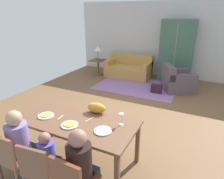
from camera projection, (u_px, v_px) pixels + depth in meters
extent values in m
cube|color=brown|center=(129.00, 108.00, 5.17)|extent=(6.78, 6.42, 0.02)
cube|color=silver|center=(163.00, 40.00, 7.40)|extent=(6.78, 0.10, 2.70)
cube|color=brown|center=(77.00, 121.00, 3.08)|extent=(1.86, 0.90, 0.04)
cube|color=brown|center=(20.00, 140.00, 3.25)|extent=(0.06, 0.06, 0.72)
cube|color=brown|center=(117.00, 177.00, 2.53)|extent=(0.06, 0.06, 0.72)
cube|color=brown|center=(53.00, 119.00, 3.91)|extent=(0.06, 0.06, 0.72)
cube|color=brown|center=(138.00, 143.00, 3.19)|extent=(0.06, 0.06, 0.72)
cylinder|color=white|center=(46.00, 116.00, 3.18)|extent=(0.25, 0.25, 0.02)
cylinder|color=#D99352|center=(46.00, 115.00, 3.18)|extent=(0.17, 0.17, 0.01)
cylinder|color=silver|center=(70.00, 125.00, 2.92)|extent=(0.25, 0.25, 0.02)
cylinder|color=gold|center=(69.00, 124.00, 2.92)|extent=(0.17, 0.17, 0.01)
cylinder|color=silver|center=(103.00, 131.00, 2.78)|extent=(0.25, 0.25, 0.02)
cylinder|color=silver|center=(121.00, 124.00, 2.95)|extent=(0.06, 0.06, 0.01)
cylinder|color=silver|center=(121.00, 122.00, 2.93)|extent=(0.01, 0.01, 0.09)
cone|color=silver|center=(121.00, 116.00, 2.90)|extent=(0.07, 0.07, 0.09)
cube|color=silver|center=(60.00, 117.00, 3.15)|extent=(0.03, 0.15, 0.01)
cube|color=silver|center=(89.00, 119.00, 3.09)|extent=(0.05, 0.17, 0.01)
cube|color=brown|center=(17.00, 156.00, 2.79)|extent=(0.42, 0.42, 0.04)
cube|color=brown|center=(2.00, 151.00, 2.55)|extent=(0.42, 0.04, 0.42)
cube|color=brown|center=(39.00, 165.00, 2.95)|extent=(0.04, 0.04, 0.41)
cube|color=brown|center=(22.00, 157.00, 3.10)|extent=(0.04, 0.04, 0.41)
cube|color=brown|center=(1.00, 173.00, 2.80)|extent=(0.04, 0.04, 0.41)
cube|color=#303D52|center=(28.00, 162.00, 2.99)|extent=(0.26, 0.34, 0.45)
cylinder|color=#816EB3|center=(18.00, 139.00, 2.75)|extent=(0.30, 0.30, 0.46)
sphere|color=tan|center=(14.00, 118.00, 2.64)|extent=(0.21, 0.21, 0.21)
cube|color=brown|center=(45.00, 168.00, 2.58)|extent=(0.47, 0.47, 0.04)
cube|color=brown|center=(33.00, 164.00, 2.33)|extent=(0.42, 0.09, 0.42)
cube|color=brown|center=(66.00, 175.00, 2.77)|extent=(0.04, 0.04, 0.41)
cube|color=brown|center=(44.00, 169.00, 2.88)|extent=(0.04, 0.04, 0.41)
cube|color=#382D47|center=(53.00, 174.00, 2.76)|extent=(0.21, 0.26, 0.45)
cylinder|color=#484BBF|center=(47.00, 153.00, 2.57)|extent=(0.22, 0.22, 0.33)
sphere|color=#A56753|center=(45.00, 138.00, 2.48)|extent=(0.15, 0.15, 0.15)
cube|color=brown|center=(66.00, 178.00, 2.13)|extent=(0.42, 0.06, 0.42)
cylinder|color=black|center=(79.00, 162.00, 2.33)|extent=(0.30, 0.30, 0.46)
sphere|color=#986755|center=(78.00, 138.00, 2.21)|extent=(0.21, 0.21, 0.21)
ellipsoid|color=gold|center=(97.00, 108.00, 3.28)|extent=(0.33, 0.19, 0.17)
cube|color=#8F639E|center=(137.00, 86.00, 6.69)|extent=(2.60, 1.80, 0.01)
cube|color=#B68741|center=(128.00, 72.00, 7.55)|extent=(1.66, 0.84, 0.42)
cube|color=#B68741|center=(132.00, 59.00, 7.68)|extent=(1.66, 0.20, 0.40)
cube|color=#B68741|center=(111.00, 62.00, 7.74)|extent=(0.18, 0.84, 0.20)
cube|color=#B68741|center=(148.00, 66.00, 7.13)|extent=(0.18, 0.84, 0.20)
cube|color=#55464D|center=(178.00, 84.00, 6.25)|extent=(1.14, 1.15, 0.42)
cube|color=#55464D|center=(169.00, 71.00, 6.09)|extent=(0.58, 0.84, 0.40)
cube|color=#55464D|center=(183.00, 78.00, 5.83)|extent=(0.82, 0.56, 0.20)
cube|color=#55464D|center=(175.00, 71.00, 6.45)|extent=(0.82, 0.56, 0.20)
cube|color=#3A5F4E|center=(176.00, 51.00, 6.94)|extent=(1.10, 0.56, 2.10)
cube|color=gold|center=(175.00, 52.00, 6.70)|extent=(0.02, 0.01, 1.89)
sphere|color=gold|center=(173.00, 52.00, 6.72)|extent=(0.04, 0.04, 0.04)
sphere|color=gold|center=(177.00, 53.00, 6.67)|extent=(0.04, 0.04, 0.04)
cube|color=brown|center=(98.00, 60.00, 7.74)|extent=(0.56, 0.56, 0.03)
cylinder|color=brown|center=(98.00, 68.00, 7.84)|extent=(0.08, 0.08, 0.55)
cylinder|color=brown|center=(98.00, 74.00, 7.94)|extent=(0.36, 0.36, 0.03)
cylinder|color=brown|center=(98.00, 60.00, 7.73)|extent=(0.16, 0.16, 0.02)
cylinder|color=brown|center=(98.00, 55.00, 7.66)|extent=(0.02, 0.02, 0.34)
cone|color=beige|center=(98.00, 48.00, 7.57)|extent=(0.26, 0.26, 0.18)
cube|color=maroon|center=(102.00, 60.00, 7.62)|extent=(0.22, 0.16, 0.03)
cube|color=#225879|center=(102.00, 59.00, 7.63)|extent=(0.22, 0.16, 0.03)
cube|color=#2F1729|center=(156.00, 89.00, 6.09)|extent=(0.32, 0.16, 0.26)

